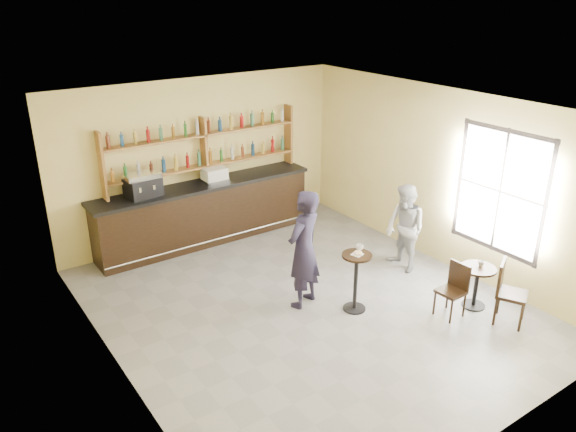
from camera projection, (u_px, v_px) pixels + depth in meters
floor at (306, 306)px, 9.06m from camera, size 7.00×7.00×0.00m
ceiling at (309, 108)px, 7.83m from camera, size 7.00×7.00×0.00m
wall_back at (202, 159)px, 11.10m from camera, size 7.00×0.00×7.00m
wall_front at (510, 320)px, 5.79m from camera, size 7.00×0.00×7.00m
wall_left at (111, 267)px, 6.86m from camera, size 0.00×7.00×7.00m
wall_right at (442, 178)px, 10.03m from camera, size 0.00×7.00×7.00m
window_pane at (500, 191)px, 9.07m from camera, size 0.00×2.00×2.00m
window_frame at (500, 192)px, 9.07m from camera, size 0.04×1.70×2.10m
shelf_unit at (204, 150)px, 10.92m from camera, size 4.00×0.26×1.40m
liquor_bottles at (204, 142)px, 10.85m from camera, size 3.68×0.10×1.00m
bar_counter at (205, 213)px, 11.12m from camera, size 4.49×0.88×1.22m
espresso_machine at (143, 185)px, 10.17m from camera, size 0.67×0.49×0.44m
pastry_case at (214, 175)px, 10.97m from camera, size 0.47×0.38×0.28m
pedestal_table at (356, 282)px, 8.78m from camera, size 0.62×0.62×0.97m
napkin at (357, 254)px, 8.59m from camera, size 0.20×0.20×0.00m
donut at (358, 253)px, 8.58m from camera, size 0.14×0.14×0.05m
cup_pedestal at (360, 247)px, 8.73m from camera, size 0.14×0.14×0.09m
man_main at (304, 249)px, 8.76m from camera, size 0.83×0.70×1.94m
cafe_table at (476, 287)px, 8.92m from camera, size 0.57×0.57×0.70m
cup_cafe at (481, 264)px, 8.79m from camera, size 0.11×0.11×0.09m
chair_west at (451, 291)px, 8.63m from camera, size 0.39×0.39×0.87m
chair_south at (512, 294)px, 8.43m from camera, size 0.58×0.58×1.00m
patron_second at (405, 228)px, 9.94m from camera, size 0.69×0.84×1.60m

